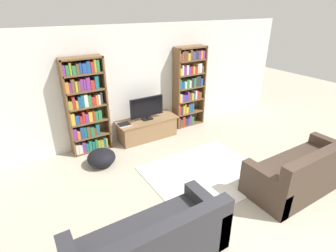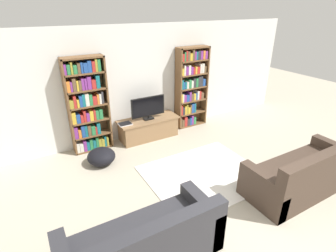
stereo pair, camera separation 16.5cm
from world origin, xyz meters
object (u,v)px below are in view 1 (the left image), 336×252
Objects in this scene: tv_stand at (147,128)px; couch_left_sectional at (150,245)px; couch_right_sofa at (303,172)px; bookshelf_left at (86,107)px; bookshelf_right at (188,87)px; laptop at (124,125)px; television at (147,108)px; beanbag_ottoman at (101,158)px.

tv_stand is 3.43m from couch_left_sectional.
couch_right_sofa is (1.44, -3.13, 0.06)m from tv_stand.
bookshelf_left is 2.64m from bookshelf_right.
laptop is at bearing 123.43° from couch_right_sofa.
bookshelf_left is 1.38m from television.
beanbag_ottoman is at bearing -164.45° from bookshelf_right.
television reaches higher than couch_right_sofa.
bookshelf_right is at bearing 15.55° from beanbag_ottoman.
couch_right_sofa reaches higher than laptop.
couch_left_sectional is 3.54× the size of beanbag_ottoman.
tv_stand is 5.02× the size of laptop.
bookshelf_right is (2.64, 0.00, 0.03)m from bookshelf_left.
bookshelf_right is 2.46× the size of television.
television reaches higher than laptop.
bookshelf_right is at bearing 6.66° from tv_stand.
tv_stand is 0.70× the size of couch_right_sofa.
tv_stand is at bearing 63.12° from couch_left_sectional.
television is at bearing -90.00° from tv_stand.
bookshelf_left and bookshelf_right have the same top height.
television is 0.40× the size of couch_right_sofa.
beanbag_ottoman is (-2.64, -0.73, -0.89)m from bookshelf_right.
bookshelf_right is 1.53m from tv_stand.
couch_left_sectional is at bearing 178.64° from couch_right_sofa.
beanbag_ottoman is at bearing 85.32° from couch_left_sectional.
couch_left_sectional is at bearing -107.46° from laptop.
beanbag_ottoman is at bearing 137.63° from couch_right_sofa.
bookshelf_left is at bearing -179.97° from bookshelf_right.
bookshelf_left reaches higher than couch_left_sectional.
television is at bearing -7.16° from bookshelf_left.
television is 2.87× the size of laptop.
laptop is at bearing -178.52° from television.
laptop is at bearing -174.38° from bookshelf_right.
bookshelf_right is 3.37m from couch_right_sofa.
bookshelf_left is at bearing 173.66° from tv_stand.
beanbag_ottoman is (-2.79, 2.54, -0.14)m from couch_right_sofa.
television is at bearing 1.48° from laptop.
couch_right_sofa is at bearing -1.36° from couch_left_sectional.
beanbag_ottoman is at bearing -156.57° from tv_stand.
bookshelf_left is 0.98× the size of couch_right_sofa.
bookshelf_right reaches higher than tv_stand.
laptop is 3.17m from couch_left_sectional.
couch_left_sectional is (-1.55, -3.04, -0.51)m from television.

